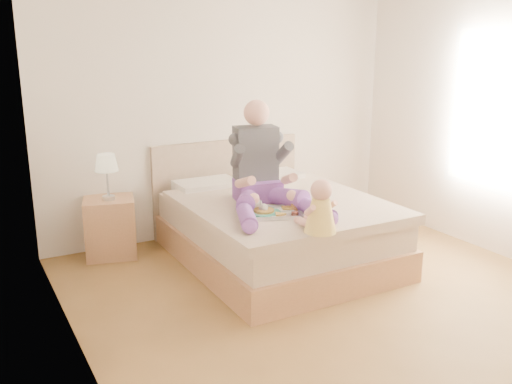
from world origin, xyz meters
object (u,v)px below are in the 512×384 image
nightstand (110,227)px  baby (320,211)px  tray (275,211)px  bed (273,226)px  adult (262,174)px

nightstand → baby: bearing=-43.3°
nightstand → tray: (1.09, -1.29, 0.35)m
bed → nightstand: bed is taller
tray → adult: bearing=100.8°
bed → tray: size_ratio=3.99×
adult → tray: 0.41m
nightstand → adult: 1.61m
bed → nightstand: bearing=149.5°
tray → bed: bearing=82.1°
bed → adult: 0.63m
adult → baby: size_ratio=2.91×
nightstand → tray: size_ratio=1.05×
nightstand → adult: (1.14, -0.97, 0.60)m
nightstand → adult: size_ratio=0.48×
bed → baby: size_ratio=5.25×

